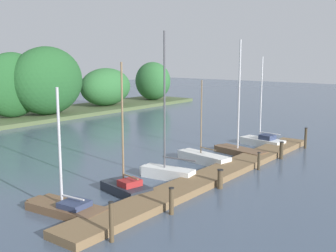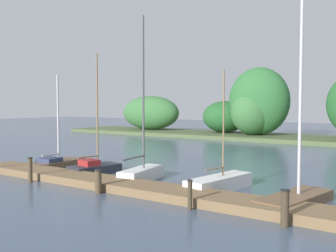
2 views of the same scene
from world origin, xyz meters
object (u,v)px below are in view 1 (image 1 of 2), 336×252
sailboat_3 (202,157)px  sailboat_4 (239,148)px  sailboat_1 (125,186)px  sailboat_2 (166,170)px  mooring_piling_1 (171,201)px  mooring_piling_4 (281,150)px  mooring_piling_0 (111,222)px  mooring_piling_5 (306,138)px  mooring_piling_3 (259,161)px  mooring_piling_2 (220,179)px  sailboat_0 (65,206)px  sailboat_5 (261,141)px

sailboat_3 → sailboat_4: sailboat_4 is taller
sailboat_1 → sailboat_2: bearing=-78.9°
sailboat_2 → mooring_piling_1: (-4.01, -3.42, 0.13)m
sailboat_1 → sailboat_4: bearing=-80.7°
sailboat_1 → mooring_piling_4: bearing=-94.7°
sailboat_1 → sailboat_2: 3.19m
sailboat_3 → mooring_piling_0: 12.08m
sailboat_3 → mooring_piling_4: size_ratio=4.55×
mooring_piling_5 → mooring_piling_3: bearing=179.0°
sailboat_1 → mooring_piling_2: sailboat_1 is taller
sailboat_0 → sailboat_3: sailboat_0 is taller
sailboat_3 → mooring_piling_1: 8.90m
sailboat_1 → sailboat_4: (10.69, -0.46, 0.02)m
mooring_piling_0 → sailboat_2: bearing=24.1°
sailboat_2 → sailboat_3: 4.09m
sailboat_4 → mooring_piling_3: 4.03m
sailboat_3 → mooring_piling_0: bearing=117.2°
sailboat_4 → sailboat_1: bearing=98.9°
mooring_piling_0 → sailboat_3: bearing=17.5°
sailboat_1 → sailboat_5: 14.13m
sailboat_2 → mooring_piling_0: bearing=105.8°
mooring_piling_4 → mooring_piling_5: mooring_piling_5 is taller
mooring_piling_0 → mooring_piling_3: size_ratio=1.43×
sailboat_4 → sailboat_0: bearing=98.5°
mooring_piling_3 → mooring_piling_5: (7.32, -0.13, 0.23)m
sailboat_4 → mooring_piling_2: sailboat_4 is taller
mooring_piling_0 → sailboat_1: bearing=38.3°
sailboat_3 → mooring_piling_3: sailboat_3 is taller
sailboat_5 → mooring_piling_1: sailboat_5 is taller
sailboat_2 → sailboat_4: size_ratio=1.03×
sailboat_4 → mooring_piling_3: (-2.86, -2.84, 0.16)m
mooring_piling_4 → mooring_piling_1: bearing=-179.3°
sailboat_0 → sailboat_5: 17.58m
sailboat_0 → mooring_piling_2: 7.74m
sailboat_2 → mooring_piling_0: size_ratio=5.19×
sailboat_2 → mooring_piling_2: bearing=176.0°
sailboat_0 → sailboat_1: size_ratio=0.85×
mooring_piling_0 → mooring_piling_1: mooring_piling_0 is taller
mooring_piling_2 → mooring_piling_0: bearing=-179.6°
mooring_piling_1 → mooring_piling_3: (8.65, 0.15, -0.06)m
sailboat_3 → mooring_piling_1: bearing=124.4°
sailboat_2 → sailboat_3: size_ratio=1.53×
sailboat_0 → sailboat_2: 6.64m
mooring_piling_0 → mooring_piling_5: bearing=-0.2°
mooring_piling_1 → mooring_piling_4: 11.96m
mooring_piling_2 → sailboat_4: bearing=21.4°
sailboat_1 → mooring_piling_0: 5.43m
mooring_piling_2 → sailboat_3: bearing=43.1°
sailboat_5 → mooring_piling_1: (-14.95, -2.94, 0.24)m
sailboat_5 → mooring_piling_0: bearing=106.6°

